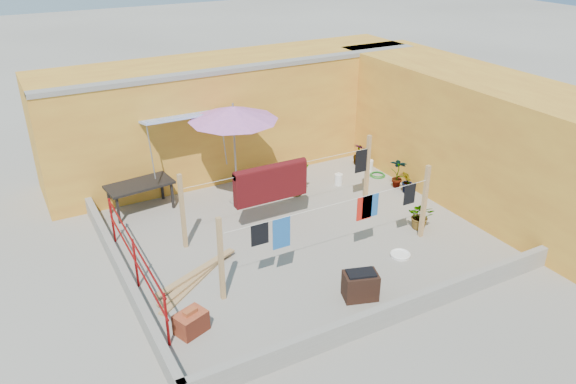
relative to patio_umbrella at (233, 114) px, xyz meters
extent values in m
plane|color=#9E998E|center=(0.56, -2.30, -2.41)|extent=(80.00, 80.00, 0.00)
cube|color=gold|center=(1.06, 2.40, -0.81)|extent=(11.00, 2.40, 3.20)
cube|color=gray|center=(1.06, 1.35, 0.74)|extent=(11.00, 0.35, 0.12)
cube|color=#2D51B2|center=(-1.04, 0.85, -0.16)|extent=(2.00, 0.79, 0.22)
cylinder|color=gray|center=(-1.99, 0.48, -0.81)|extent=(0.03, 0.30, 1.28)
cylinder|color=gray|center=(-0.09, 0.48, -0.81)|extent=(0.03, 0.30, 1.28)
cube|color=gold|center=(5.76, -2.30, -0.81)|extent=(2.40, 9.00, 3.20)
cube|color=gray|center=(0.56, -5.88, -2.19)|extent=(8.30, 0.16, 0.44)
cube|color=gray|center=(-3.52, -2.30, -2.19)|extent=(0.16, 7.30, 0.44)
cylinder|color=#9D0F11|center=(-3.29, -4.50, -1.86)|extent=(0.05, 0.05, 1.10)
cylinder|color=#9D0F11|center=(-3.29, -2.50, -1.86)|extent=(0.05, 0.05, 1.10)
cylinder|color=#9D0F11|center=(-3.29, -0.50, -1.86)|extent=(0.05, 0.05, 1.10)
cylinder|color=#9D0F11|center=(-3.29, -2.50, -1.36)|extent=(0.04, 4.20, 0.04)
cylinder|color=#9D0F11|center=(-3.29, -2.50, -1.81)|extent=(0.04, 4.20, 0.04)
cube|color=tan|center=(-1.94, -3.70, -1.51)|extent=(0.09, 0.09, 1.80)
cube|color=tan|center=(3.06, -3.70, -1.51)|extent=(0.09, 0.09, 1.80)
cube|color=tan|center=(3.06, -1.50, -1.51)|extent=(0.09, 0.09, 1.80)
cube|color=tan|center=(-1.94, -1.50, -1.51)|extent=(0.09, 0.09, 1.80)
cylinder|color=silver|center=(0.56, -3.70, -0.96)|extent=(5.00, 0.01, 0.01)
cylinder|color=silver|center=(0.56, -1.50, -0.96)|extent=(5.00, 0.01, 0.01)
cube|color=#450B0E|center=(0.24, -1.50, -1.33)|extent=(1.85, 0.22, 0.84)
cube|color=black|center=(2.86, -1.50, -1.27)|extent=(0.37, 0.02, 0.61)
cube|color=maroon|center=(-0.27, -1.50, -1.21)|extent=(0.40, 0.02, 0.49)
cube|color=#1D569F|center=(-0.64, -3.70, -1.30)|extent=(0.39, 0.02, 0.68)
cube|color=black|center=(-1.12, -3.70, -1.19)|extent=(0.37, 0.02, 0.46)
cube|color=red|center=(1.36, -3.70, -1.24)|extent=(0.38, 0.02, 0.55)
cube|color=#1D569F|center=(1.51, -3.70, -1.23)|extent=(0.42, 0.02, 0.53)
cube|color=black|center=(2.59, -3.70, -1.21)|extent=(0.31, 0.02, 0.49)
cylinder|color=gray|center=(0.00, 0.00, -2.38)|extent=(0.40, 0.40, 0.07)
cylinder|color=gray|center=(0.00, 0.00, -1.13)|extent=(0.05, 0.05, 2.56)
cone|color=#C76BAE|center=(0.00, 0.00, 0.02)|extent=(2.28, 2.28, 0.36)
cylinder|color=gray|center=(0.00, 0.00, 0.22)|extent=(0.04, 0.04, 0.11)
cube|color=black|center=(-2.32, 0.71, -1.68)|extent=(1.70, 0.99, 0.06)
cube|color=black|center=(-2.99, 0.31, -2.06)|extent=(0.06, 0.06, 0.71)
cube|color=black|center=(-3.06, 0.96, -2.06)|extent=(0.06, 0.06, 0.71)
cube|color=black|center=(-1.58, 0.47, -2.06)|extent=(0.06, 0.06, 0.71)
cube|color=black|center=(-1.65, 1.11, -2.06)|extent=(0.06, 0.06, 0.71)
cube|color=#A53D26|center=(-2.83, -4.35, -2.21)|extent=(0.66, 0.57, 0.40)
cube|color=#A84B27|center=(-2.83, -4.35, -1.97)|extent=(0.28, 0.20, 0.08)
cube|color=tan|center=(-2.31, -2.99, -2.39)|extent=(1.83, 1.43, 0.04)
cube|color=tan|center=(-2.23, -2.87, -2.34)|extent=(1.93, 1.28, 0.04)
cube|color=tan|center=(-2.15, -2.75, -2.29)|extent=(2.05, 1.02, 0.04)
cube|color=black|center=(0.42, -4.96, -2.14)|extent=(0.76, 0.62, 0.55)
cube|color=black|center=(0.42, -4.96, -1.84)|extent=(0.62, 0.48, 0.04)
cylinder|color=white|center=(2.08, -4.17, -2.38)|extent=(0.42, 0.42, 0.06)
torus|color=white|center=(2.08, -4.17, -2.36)|extent=(0.45, 0.45, 0.05)
cylinder|color=white|center=(2.93, -0.38, -2.26)|extent=(0.23, 0.23, 0.31)
cylinder|color=white|center=(2.93, -0.38, -2.08)|extent=(0.06, 0.06, 0.05)
cylinder|color=white|center=(4.26, 0.00, -2.25)|extent=(0.24, 0.24, 0.33)
cylinder|color=white|center=(4.26, 0.00, -2.06)|extent=(0.07, 0.07, 0.05)
torus|color=#1A761E|center=(4.25, -0.44, -2.40)|extent=(0.46, 0.46, 0.03)
torus|color=#1A761E|center=(4.25, -0.44, -2.36)|extent=(0.39, 0.39, 0.03)
imported|color=#1E5819|center=(1.57, -0.33, -2.01)|extent=(0.95, 0.94, 0.80)
imported|color=#1E5819|center=(4.26, 0.50, -2.07)|extent=(0.50, 0.50, 0.68)
imported|color=#1E5819|center=(4.26, -1.32, -1.97)|extent=(0.54, 0.56, 0.88)
imported|color=#1E5819|center=(4.26, -1.73, -2.08)|extent=(0.44, 0.46, 0.65)
imported|color=#1E5819|center=(3.29, -3.39, -2.08)|extent=(0.80, 0.79, 0.67)
camera|label=1|loc=(-5.14, -12.20, 4.30)|focal=35.00mm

